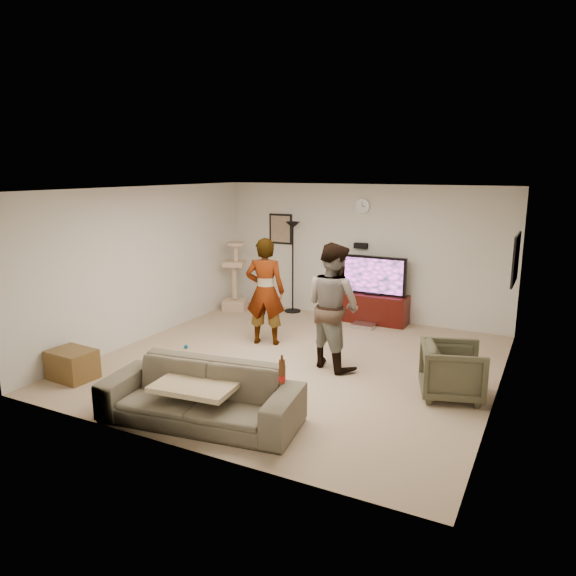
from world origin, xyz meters
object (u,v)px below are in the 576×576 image
at_px(cat_tree, 234,276).
at_px(armchair, 452,371).
at_px(person_right, 333,306).
at_px(floor_lamp, 293,268).
at_px(beer_bottle, 282,372).
at_px(sofa, 200,394).
at_px(tv_stand, 373,308).
at_px(tv, 374,275).
at_px(side_table, 72,364).
at_px(person_left, 265,291).

xyz_separation_m(cat_tree, armchair, (4.69, -2.36, -0.35)).
bearing_deg(cat_tree, person_right, -34.65).
bearing_deg(floor_lamp, beer_bottle, -64.53).
height_order(sofa, beer_bottle, beer_bottle).
bearing_deg(sofa, beer_bottle, -8.28).
relative_size(tv_stand, sofa, 0.57).
height_order(floor_lamp, beer_bottle, floor_lamp).
distance_m(tv_stand, beer_bottle, 4.75).
height_order(tv, sofa, tv).
bearing_deg(side_table, cat_tree, 90.49).
xyz_separation_m(person_right, armchair, (1.73, -0.31, -0.55)).
height_order(tv_stand, armchair, armchair).
bearing_deg(floor_lamp, tv_stand, -0.28).
height_order(person_right, side_table, person_right).
distance_m(floor_lamp, person_right, 3.05).
height_order(tv, side_table, tv).
relative_size(person_left, beer_bottle, 6.90).
xyz_separation_m(floor_lamp, side_table, (-1.08, -4.46, -0.69)).
height_order(tv_stand, person_left, person_left).
height_order(tv, beer_bottle, tv).
relative_size(tv, armchair, 1.59).
relative_size(tv_stand, beer_bottle, 5.09).
height_order(tv, armchair, tv).
xyz_separation_m(floor_lamp, cat_tree, (-1.12, -0.37, -0.19)).
xyz_separation_m(floor_lamp, beer_bottle, (2.24, -4.69, -0.11)).
xyz_separation_m(cat_tree, side_table, (0.03, -4.08, -0.49)).
bearing_deg(person_right, person_left, 4.98).
height_order(floor_lamp, cat_tree, floor_lamp).
bearing_deg(side_table, beer_bottle, -4.07).
bearing_deg(person_left, tv_stand, -137.84).
relative_size(person_left, side_table, 2.88).
bearing_deg(person_left, cat_tree, -61.76).
bearing_deg(cat_tree, tv, 7.54).
xyz_separation_m(floor_lamp, person_left, (0.49, -1.96, -0.02)).
bearing_deg(side_table, floor_lamp, 76.38).
distance_m(cat_tree, person_right, 3.61).
relative_size(floor_lamp, sofa, 0.80).
height_order(cat_tree, side_table, cat_tree).
bearing_deg(armchair, tv, 17.58).
bearing_deg(floor_lamp, cat_tree, -161.45).
xyz_separation_m(cat_tree, person_left, (1.61, -1.59, 0.17)).
distance_m(sofa, side_table, 2.31).
relative_size(tv_stand, person_left, 0.74).
bearing_deg(tv, side_table, -121.56).
distance_m(tv, floor_lamp, 1.65).
distance_m(floor_lamp, armchair, 4.53).
distance_m(person_right, side_table, 3.63).
xyz_separation_m(tv_stand, floor_lamp, (-1.65, 0.01, 0.62)).
height_order(tv_stand, tv, tv).
bearing_deg(tv, sofa, -95.37).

